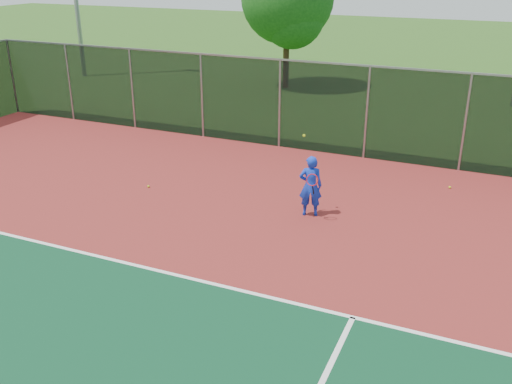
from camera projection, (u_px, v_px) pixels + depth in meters
court_apron at (231, 322)px, 10.37m from camera, size 30.00×20.00×0.02m
fence_back at (367, 112)px, 18.24m from camera, size 30.00×0.06×3.03m
tennis_player at (310, 186)px, 14.36m from camera, size 0.67×0.69×2.10m
practice_ball_3 at (149, 186)px, 16.37m from camera, size 0.07×0.07×0.07m
practice_ball_4 at (450, 187)px, 16.31m from camera, size 0.07×0.07×0.07m
tree_back_left at (289, 2)px, 27.33m from camera, size 4.51×4.51×6.62m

